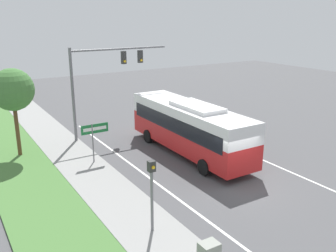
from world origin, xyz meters
name	(u,v)px	position (x,y,z in m)	size (l,w,h in m)	color
ground_plane	(241,186)	(0.00, 0.00, 0.00)	(80.00, 80.00, 0.00)	#4C4C4F
sidewalk	(134,217)	(-6.20, 0.00, 0.06)	(2.80, 80.00, 0.12)	gray
grass_verge	(62,239)	(-9.40, 0.00, 0.05)	(3.60, 80.00, 0.10)	#477538
lane_divider_near	(184,203)	(-3.60, 0.00, 0.00)	(0.14, 30.00, 0.01)	silver
lane_divider_far	(288,171)	(3.60, 0.00, 0.00)	(0.14, 30.00, 0.01)	silver
bus	(189,125)	(0.38, 5.31, 1.88)	(2.67, 10.39, 3.38)	red
signal_gantry	(103,72)	(-2.81, 11.30, 4.70)	(7.31, 0.41, 6.51)	slate
pedestrian_signal	(152,185)	(-6.08, -1.40, 2.14)	(0.28, 0.34, 3.16)	slate
street_sign	(94,134)	(-5.32, 6.90, 1.84)	(1.67, 0.08, 2.48)	slate
roadside_tree	(12,90)	(-8.95, 10.48, 4.23)	(2.56, 2.56, 5.44)	brown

